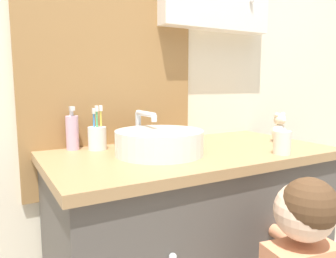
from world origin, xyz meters
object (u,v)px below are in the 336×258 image
Objects in this scene: teddy_bear at (279,128)px; drinking_cup at (282,143)px; soap_dispenser at (72,132)px; toothbrush_holder at (97,137)px; sink_basin at (159,142)px.

drinking_cup is at bearing -135.89° from teddy_bear.
soap_dispenser is 0.81m from drinking_cup.
toothbrush_holder is at bearing 143.78° from drinking_cup.
soap_dispenser is at bearing 151.67° from toothbrush_holder.
toothbrush_holder reaches higher than drinking_cup.
sink_basin is at bearing 176.74° from teddy_bear.
sink_basin is 0.26m from toothbrush_holder.
soap_dispenser is 1.98× the size of drinking_cup.
sink_basin is 0.60m from teddy_bear.
toothbrush_holder is 0.71m from drinking_cup.
soap_dispenser is 1.30× the size of teddy_bear.
soap_dispenser reaches higher than sink_basin.
sink_basin is at bearing -42.71° from soap_dispenser.
soap_dispenser reaches higher than drinking_cup.
teddy_bear is at bearing -16.50° from toothbrush_holder.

